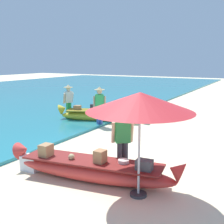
# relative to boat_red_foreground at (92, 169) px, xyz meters

# --- Properties ---
(ground_plane) EXTENTS (80.00, 80.00, 0.00)m
(ground_plane) POSITION_rel_boat_red_foreground_xyz_m (-0.35, 1.16, -0.29)
(ground_plane) COLOR beige
(sea) EXTENTS (24.00, 56.00, 0.10)m
(sea) POSITION_rel_boat_red_foreground_xyz_m (-14.65, 9.16, -0.24)
(sea) COLOR teal
(sea) RESTS_ON ground
(boat_red_foreground) EXTENTS (4.39, 1.39, 0.80)m
(boat_red_foreground) POSITION_rel_boat_red_foreground_xyz_m (0.00, 0.00, 0.00)
(boat_red_foreground) COLOR red
(boat_red_foreground) RESTS_ON ground
(boat_yellow_midground) EXTENTS (4.00, 2.17, 0.85)m
(boat_yellow_midground) POSITION_rel_boat_red_foreground_xyz_m (-3.22, 5.64, 0.02)
(boat_yellow_midground) COLOR yellow
(boat_yellow_midground) RESTS_ON ground
(person_vendor_hatted) EXTENTS (0.57, 0.46, 1.72)m
(person_vendor_hatted) POSITION_rel_boat_red_foreground_xyz_m (-2.82, 4.86, 0.71)
(person_vendor_hatted) COLOR #3D5BA8
(person_vendor_hatted) RESTS_ON ground
(person_tourist_customer) EXTENTS (0.56, 0.50, 1.69)m
(person_tourist_customer) POSITION_rel_boat_red_foreground_xyz_m (0.48, 0.67, 0.67)
(person_tourist_customer) COLOR #333842
(person_tourist_customer) RESTS_ON ground
(person_vendor_assistant) EXTENTS (0.44, 0.58, 1.67)m
(person_vendor_assistant) POSITION_rel_boat_red_foreground_xyz_m (-5.00, 5.49, 0.67)
(person_vendor_assistant) COLOR green
(person_vendor_assistant) RESTS_ON ground
(patio_umbrella_large) EXTENTS (2.20, 2.20, 2.22)m
(patio_umbrella_large) POSITION_rel_boat_red_foreground_xyz_m (1.30, -0.17, 1.72)
(patio_umbrella_large) COLOR #B7B7BC
(patio_umbrella_large) RESTS_ON ground
(cooler_box) EXTENTS (0.50, 0.34, 0.39)m
(cooler_box) POSITION_rel_boat_red_foreground_xyz_m (-1.73, -0.27, -0.09)
(cooler_box) COLOR silver
(cooler_box) RESTS_ON ground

